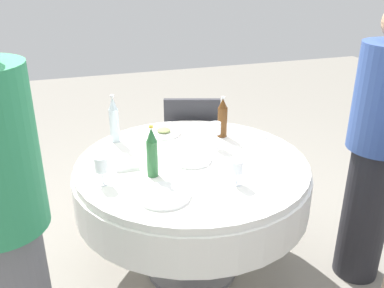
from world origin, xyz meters
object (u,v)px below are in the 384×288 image
object	(u,v)px
bottle_clear_far	(114,120)
wine_glass_south	(101,166)
wine_glass_near	(237,168)
plate_outer	(164,132)
person_rear	(3,228)
plate_inner	(193,160)
chair_south	(192,139)
plate_east	(164,196)
dining_table	(192,185)
bottle_green_rear	(152,153)
bottle_brown_west	(222,118)
person_west	(378,149)
wine_glass_mid	(216,130)

from	to	relation	value
bottle_clear_far	wine_glass_south	world-z (taller)	bottle_clear_far
bottle_clear_far	wine_glass_south	distance (m)	0.54
wine_glass_near	plate_outer	xyz separation A→B (m)	(0.75, 0.18, -0.08)
wine_glass_near	wine_glass_south	size ratio (longest dim) A/B	0.87
plate_outer	person_rear	bearing A→B (deg)	139.92
plate_inner	chair_south	bearing A→B (deg)	-17.54
plate_inner	plate_east	bearing A→B (deg)	142.73
wine_glass_near	bottle_clear_far	bearing A→B (deg)	34.31
wine_glass_south	chair_south	xyz separation A→B (m)	(0.90, -0.76, -0.32)
plate_east	wine_glass_south	bearing A→B (deg)	49.93
dining_table	plate_inner	xyz separation A→B (m)	(-0.00, -0.00, 0.16)
plate_east	chair_south	world-z (taller)	chair_south
bottle_clear_far	plate_east	distance (m)	0.76
dining_table	wine_glass_south	size ratio (longest dim) A/B	8.94
bottle_green_rear	plate_inner	xyz separation A→B (m)	(0.10, -0.25, -0.12)
wine_glass_south	plate_east	bearing A→B (deg)	-130.07
bottle_brown_west	wine_glass_south	xyz separation A→B (m)	(-0.40, 0.80, -0.02)
person_west	plate_outer	bearing A→B (deg)	-107.96
person_west	dining_table	bearing A→B (deg)	-90.00
plate_inner	person_west	xyz separation A→B (m)	(-0.34, -0.94, 0.08)
wine_glass_south	chair_south	distance (m)	1.22
person_rear	dining_table	bearing A→B (deg)	-90.00
plate_inner	person_rear	world-z (taller)	person_rear
plate_inner	wine_glass_mid	bearing A→B (deg)	-53.32
wine_glass_mid	chair_south	distance (m)	0.73
bottle_clear_far	plate_inner	distance (m)	0.57
dining_table	wine_glass_south	bearing A→B (deg)	102.38
wine_glass_south	plate_inner	distance (m)	0.53
dining_table	wine_glass_south	distance (m)	0.57
bottle_clear_far	plate_outer	xyz separation A→B (m)	(0.02, -0.31, -0.13)
wine_glass_south	plate_inner	xyz separation A→B (m)	(0.11, -0.51, -0.09)
wine_glass_near	plate_outer	size ratio (longest dim) A/B	0.60
wine_glass_near	wine_glass_mid	size ratio (longest dim) A/B	0.81
dining_table	bottle_green_rear	size ratio (longest dim) A/B	4.74
wine_glass_south	person_rear	distance (m)	0.63
wine_glass_south	person_rear	world-z (taller)	person_rear
bottle_clear_far	plate_east	size ratio (longest dim) A/B	1.16
wine_glass_mid	plate_east	bearing A→B (deg)	136.97
plate_outer	plate_inner	bearing A→B (deg)	-172.59
wine_glass_near	bottle_brown_west	bearing A→B (deg)	-14.98
plate_east	wine_glass_mid	bearing A→B (deg)	-43.03
bottle_green_rear	bottle_clear_far	bearing A→B (deg)	13.12
wine_glass_near	wine_glass_mid	distance (m)	0.46
wine_glass_south	plate_east	distance (m)	0.35
dining_table	chair_south	distance (m)	0.83
bottle_green_rear	wine_glass_south	size ratio (longest dim) A/B	1.89
person_west	wine_glass_south	bearing A→B (deg)	-79.22
bottle_clear_far	wine_glass_near	bearing A→B (deg)	-145.69
wine_glass_near	plate_inner	distance (m)	0.35
bottle_brown_west	bottle_clear_far	distance (m)	0.67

